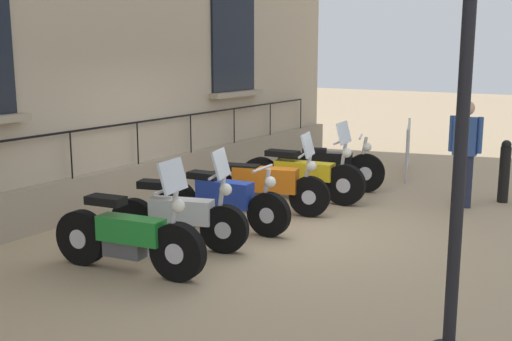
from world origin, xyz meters
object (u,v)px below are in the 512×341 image
Objects in this scene: motorcycle_black at (329,168)px; lamppost at (464,101)px; motorcycle_yellow at (302,176)px; bollard at (504,171)px; crowd_barrier at (408,147)px; motorcycle_white at (180,218)px; pedestrian_standing at (465,147)px; motorcycle_blue at (223,201)px; motorcycle_green at (129,237)px; motorcycle_orange at (264,185)px.

motorcycle_black is 6.93m from lamppost.
motorcycle_yellow is 3.41m from bollard.
motorcycle_yellow is at bearing -102.05° from crowd_barrier.
motorcycle_white is 1.06× the size of pedestrian_standing.
crowd_barrier reaches higher than motorcycle_black.
motorcycle_yellow is at bearing 86.69° from motorcycle_blue.
lamppost is at bearing -31.59° from motorcycle_blue.
motorcycle_green is 1.89× the size of bollard.
motorcycle_yellow is 3.38m from crowd_barrier.
motorcycle_blue is at bearing -93.31° from motorcycle_yellow.
motorcycle_green is at bearing -90.05° from motorcycle_yellow.
pedestrian_standing reaches higher than motorcycle_white.
pedestrian_standing reaches higher than motorcycle_green.
motorcycle_white is 0.88× the size of motorcycle_orange.
motorcycle_blue is 5.55m from crowd_barrier.
pedestrian_standing is at bearing 59.07° from motorcycle_white.
bollard is 0.99m from pedestrian_standing.
motorcycle_orange reaches higher than motorcycle_blue.
motorcycle_green is 7.55m from crowd_barrier.
motorcycle_blue is 4.13m from pedestrian_standing.
pedestrian_standing reaches higher than motorcycle_black.
motorcycle_black is (0.13, 4.15, 0.01)m from motorcycle_white.
pedestrian_standing is (2.56, 3.19, 0.58)m from motorcycle_blue.
motorcycle_white is at bearing -91.54° from motorcycle_yellow.
motorcycle_orange is 1.21× the size of pedestrian_standing.
motorcycle_yellow reaches higher than motorcycle_orange.
motorcycle_white is 4.15m from motorcycle_black.
crowd_barrier is at bearing 81.37° from motorcycle_blue.
pedestrian_standing is (2.44, 1.02, 0.56)m from motorcycle_yellow.
bollard is (-0.86, 6.32, -1.66)m from lamppost.
motorcycle_blue is 0.55× the size of lamppost.
motorcycle_white is at bearing -91.79° from motorcycle_black.
motorcycle_green is at bearing -86.57° from motorcycle_blue.
pedestrian_standing is (-1.36, 5.60, -1.20)m from lamppost.
lamppost is (3.76, -5.55, 1.77)m from motorcycle_black.
lamppost is at bearing -68.61° from crowd_barrier.
bollard is at bearing 14.96° from motorcycle_black.
motorcycle_yellow reaches higher than motorcycle_white.
motorcycle_orange is at bearing 90.79° from motorcycle_white.
bollard is at bearing 30.52° from motorcycle_yellow.
motorcycle_green is 1.15× the size of pedestrian_standing.
motorcycle_green is 0.95× the size of motorcycle_orange.
motorcycle_blue is 1.01× the size of motorcycle_orange.
motorcycle_black is 0.50× the size of lamppost.
lamppost reaches higher than pedestrian_standing.
motorcycle_white is at bearing 160.27° from lamppost.
lamppost is at bearing -55.90° from motorcycle_black.
bollard is 0.61× the size of pedestrian_standing.
motorcycle_black is 2.44m from crowd_barrier.
motorcycle_white is at bearing -120.93° from pedestrian_standing.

